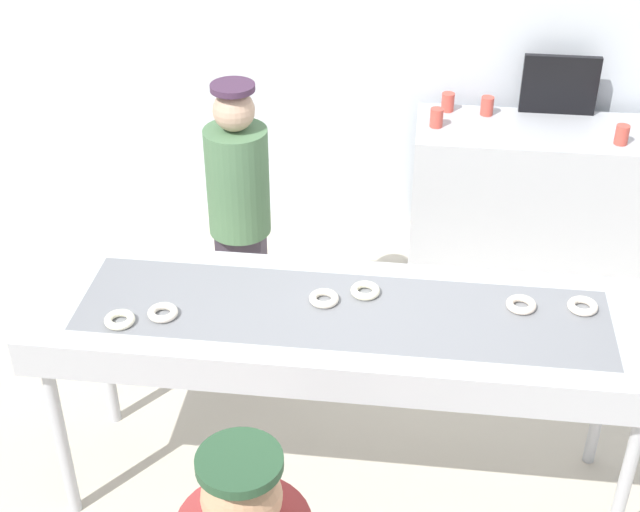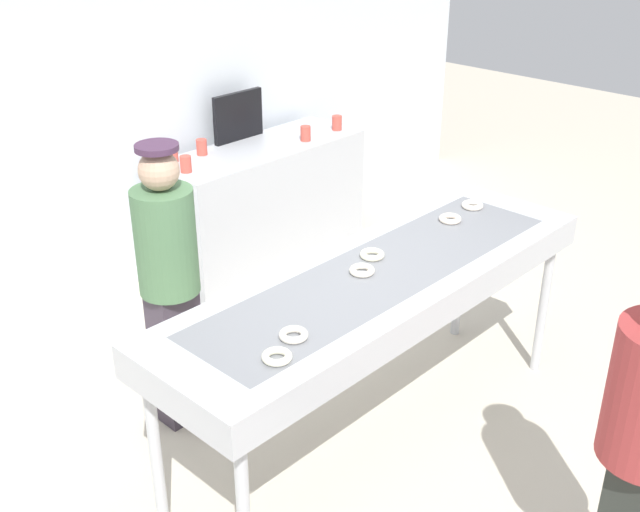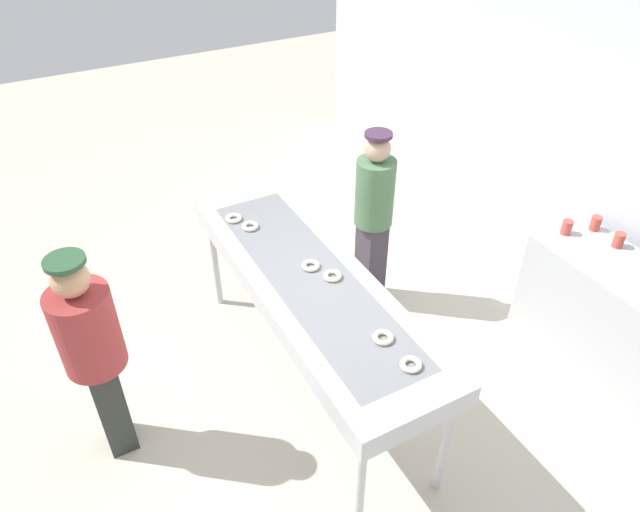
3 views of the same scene
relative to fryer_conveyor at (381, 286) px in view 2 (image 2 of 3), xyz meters
The scene contains 17 objects.
ground_plane 0.94m from the fryer_conveyor, ahead, with size 16.00×16.00×0.00m, color beige.
back_wall 2.60m from the fryer_conveyor, 90.00° to the left, with size 8.00×0.12×3.13m, color silver.
fryer_conveyor is the anchor object (origin of this frame).
sugar_donut_0 1.00m from the fryer_conveyor, ahead, with size 0.13×0.13×0.03m, color white.
sugar_donut_1 0.75m from the fryer_conveyor, ahead, with size 0.13×0.13×0.03m, color #F9E4CC.
sugar_donut_2 0.18m from the fryer_conveyor, 57.18° to the left, with size 0.13×0.13×0.03m, color #F5EECC.
sugar_donut_3 0.92m from the fryer_conveyor, 167.65° to the right, with size 0.13×0.13×0.03m, color #F1ECCD.
sugar_donut_4 0.75m from the fryer_conveyor, behind, with size 0.13×0.13×0.03m, color white.
sugar_donut_5 0.14m from the fryer_conveyor, 148.42° to the left, with size 0.13×0.13×0.03m, color white.
worker_baker 1.10m from the fryer_conveyor, 124.23° to the left, with size 0.32×0.32×1.62m.
prep_counter 2.39m from the fryer_conveyor, 62.28° to the left, with size 1.69×0.60×0.93m, color #B7BABF.
paper_cup_0 2.40m from the fryer_conveyor, 53.61° to the left, with size 0.08×0.08×0.11m, color #CC4C3F.
paper_cup_1 2.32m from the fryer_conveyor, 79.42° to the left, with size 0.08×0.08×0.11m, color #CC4C3F.
paper_cup_2 2.34m from the fryer_conveyor, 73.52° to the left, with size 0.08×0.08×0.11m, color #CC4C3F.
paper_cup_3 2.07m from the fryer_conveyor, 80.01° to the left, with size 0.08×0.08×0.11m, color #CC4C3F.
paper_cup_4 2.65m from the fryer_conveyor, 47.31° to the left, with size 0.08×0.08×0.11m, color #CC4C3F.
menu_display 2.57m from the fryer_conveyor, 64.86° to the left, with size 0.46×0.04×0.37m, color black.
Camera 2 is at (-2.66, -2.13, 2.79)m, focal length 43.66 mm.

